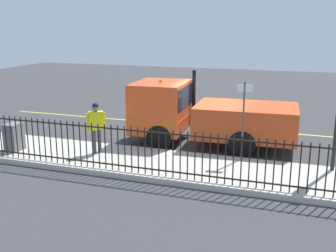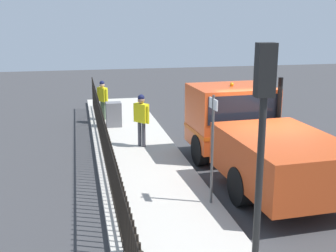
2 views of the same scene
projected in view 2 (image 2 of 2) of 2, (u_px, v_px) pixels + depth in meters
The scene contains 9 objects.
ground_plane at pixel (267, 178), 12.37m from camera, with size 53.34×53.34×0.00m, color #38383A.
sidewalk_slab at pixel (152, 184), 11.68m from camera, with size 2.73×24.25×0.18m, color #B7B2A8.
work_truck at pixel (250, 132), 12.31m from camera, with size 2.73×6.42×2.75m.
worker_standing at pixel (141, 115), 14.49m from camera, with size 0.50×0.53×1.78m.
pedestrian_distant at pixel (102, 96), 18.33m from camera, with size 0.44×0.53×1.66m.
iron_fence at pixel (109, 158), 11.25m from camera, with size 0.04×20.65×1.43m.
traffic_light_near at pixel (263, 114), 6.95m from camera, with size 0.30×0.21×3.91m.
utility_cabinet at pixel (114, 114), 17.27m from camera, with size 0.60×0.48×0.98m, color slate.
street_sign at pixel (213, 138), 9.93m from camera, with size 0.06×0.50×2.59m.
Camera 2 is at (5.16, 10.79, 4.50)m, focal length 46.43 mm.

